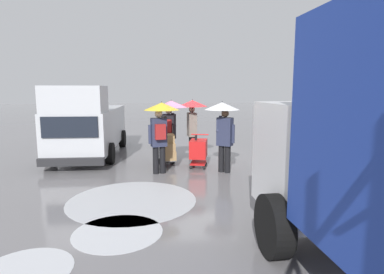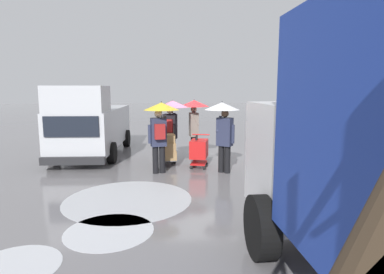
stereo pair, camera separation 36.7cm
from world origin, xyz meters
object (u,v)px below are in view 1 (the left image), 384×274
object	(u,v)px
pedestrian_white_side	(170,117)
shopping_cart_vendor	(198,150)
hand_dolly_boxes	(168,149)
pedestrian_pink_side	(160,121)
street_lamp	(371,94)
pedestrian_black_side	(223,120)
pedestrian_far_side	(192,115)
cargo_van_parked_right	(88,125)

from	to	relation	value
pedestrian_white_side	shopping_cart_vendor	bearing A→B (deg)	138.12
hand_dolly_boxes	pedestrian_pink_side	xyz separation A→B (m)	(0.26, 0.87, 0.99)
hand_dolly_boxes	pedestrian_white_side	distance (m)	1.12
pedestrian_white_side	street_lamp	world-z (taller)	street_lamp
pedestrian_pink_side	pedestrian_black_side	xyz separation A→B (m)	(-1.86, 0.10, 0.01)
pedestrian_black_side	shopping_cart_vendor	bearing A→B (deg)	-48.42
street_lamp	pedestrian_far_side	bearing A→B (deg)	-45.50
cargo_van_parked_right	pedestrian_black_side	world-z (taller)	cargo_van_parked_right
hand_dolly_boxes	street_lamp	distance (m)	5.95
hand_dolly_boxes	street_lamp	xyz separation A→B (m)	(-4.82, 3.00, 1.79)
street_lamp	pedestrian_pink_side	bearing A→B (deg)	-22.72
shopping_cart_vendor	street_lamp	world-z (taller)	street_lamp
cargo_van_parked_right	hand_dolly_boxes	distance (m)	3.50
shopping_cart_vendor	hand_dolly_boxes	world-z (taller)	hand_dolly_boxes
cargo_van_parked_right	pedestrian_white_side	xyz separation A→B (m)	(-2.93, 1.47, 0.39)
cargo_van_parked_right	pedestrian_pink_side	distance (m)	3.86
cargo_van_parked_right	hand_dolly_boxes	size ratio (longest dim) A/B	4.13
pedestrian_white_side	cargo_van_parked_right	bearing A→B (deg)	-26.64
pedestrian_far_side	shopping_cart_vendor	bearing A→B (deg)	91.74
pedestrian_white_side	street_lamp	distance (m)	5.92
pedestrian_white_side	street_lamp	bearing A→B (deg)	143.27
pedestrian_pink_side	hand_dolly_boxes	bearing A→B (deg)	-106.51
pedestrian_black_side	pedestrian_far_side	xyz separation A→B (m)	(0.67, -1.92, 0.00)
shopping_cart_vendor	pedestrian_black_side	distance (m)	1.39
hand_dolly_boxes	street_lamp	size ratio (longest dim) A/B	0.34
pedestrian_pink_side	pedestrian_black_side	world-z (taller)	same
cargo_van_parked_right	hand_dolly_boxes	world-z (taller)	cargo_van_parked_right
pedestrian_white_side	street_lamp	xyz separation A→B (m)	(-4.70, 3.51, 0.80)
cargo_van_parked_right	pedestrian_far_side	world-z (taller)	cargo_van_parked_right
pedestrian_black_side	street_lamp	bearing A→B (deg)	147.73
cargo_van_parked_right	shopping_cart_vendor	size ratio (longest dim) A/B	5.20
hand_dolly_boxes	pedestrian_white_side	xyz separation A→B (m)	(-0.12, -0.51, 0.99)
pedestrian_far_side	street_lamp	size ratio (longest dim) A/B	0.56
pedestrian_pink_side	pedestrian_far_side	size ratio (longest dim) A/B	1.00
pedestrian_pink_side	pedestrian_black_side	distance (m)	1.86
pedestrian_pink_side	street_lamp	xyz separation A→B (m)	(-5.08, 2.13, 0.80)
shopping_cart_vendor	pedestrian_pink_side	bearing A→B (deg)	26.81
shopping_cart_vendor	cargo_van_parked_right	bearing A→B (deg)	-30.56
pedestrian_far_side	pedestrian_black_side	bearing A→B (deg)	109.22
cargo_van_parked_right	pedestrian_black_side	xyz separation A→B (m)	(-4.42, 2.95, 0.41)
street_lamp	pedestrian_white_side	bearing A→B (deg)	-36.73
pedestrian_pink_side	pedestrian_white_side	world-z (taller)	same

